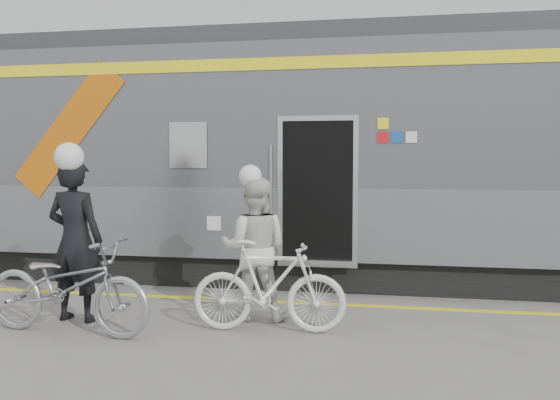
% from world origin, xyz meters
% --- Properties ---
extents(ground, '(90.00, 90.00, 0.00)m').
position_xyz_m(ground, '(0.00, 0.00, 0.00)').
color(ground, slate).
rests_on(ground, ground).
extents(train, '(24.00, 3.17, 4.10)m').
position_xyz_m(train, '(-1.09, 4.19, 2.05)').
color(train, black).
rests_on(train, ground).
extents(safety_strip, '(24.00, 0.12, 0.01)m').
position_xyz_m(safety_strip, '(0.00, 2.15, 0.00)').
color(safety_strip, yellow).
rests_on(safety_strip, ground).
extents(man, '(0.79, 0.56, 2.04)m').
position_xyz_m(man, '(-1.71, 0.74, 1.02)').
color(man, black).
rests_on(man, ground).
extents(bicycle_left, '(2.20, 0.94, 1.13)m').
position_xyz_m(bicycle_left, '(-1.51, 0.19, 0.56)').
color(bicycle_left, '#A1A4A9').
rests_on(bicycle_left, ground).
extents(woman, '(0.92, 0.74, 1.80)m').
position_xyz_m(woman, '(0.48, 1.24, 0.90)').
color(woman, silver).
rests_on(woman, ground).
extents(bicycle_right, '(1.85, 0.64, 1.09)m').
position_xyz_m(bicycle_right, '(0.78, 0.69, 0.55)').
color(bicycle_right, silver).
rests_on(bicycle_right, ground).
extents(helmet_man, '(0.35, 0.35, 0.35)m').
position_xyz_m(helmet_man, '(-1.71, 0.74, 2.22)').
color(helmet_man, white).
rests_on(helmet_man, man).
extents(helmet_woman, '(0.29, 0.29, 0.29)m').
position_xyz_m(helmet_woman, '(0.48, 1.24, 1.95)').
color(helmet_woman, white).
rests_on(helmet_woman, woman).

